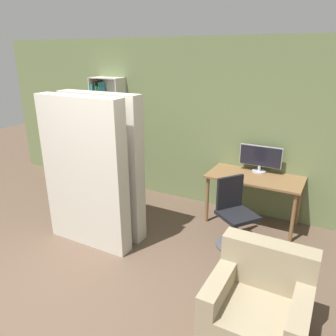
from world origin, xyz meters
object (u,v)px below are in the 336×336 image
(bookshelf, at_px, (108,133))
(mattress_far, at_px, (103,166))
(monitor, at_px, (260,158))
(mattress_near, at_px, (85,174))
(armchair, at_px, (259,307))
(office_chair, at_px, (235,219))

(bookshelf, relative_size, mattress_far, 1.03)
(monitor, bearing_deg, mattress_near, -134.94)
(mattress_near, height_order, armchair, mattress_near)
(armchair, bearing_deg, mattress_far, 160.30)
(monitor, relative_size, armchair, 0.73)
(bookshelf, bearing_deg, office_chair, -18.38)
(mattress_near, xyz_separation_m, armchair, (2.40, -0.50, -0.68))
(office_chair, xyz_separation_m, mattress_far, (-1.74, -0.51, 0.61))
(monitor, distance_m, office_chair, 1.11)
(bookshelf, height_order, mattress_far, bookshelf)
(monitor, height_order, armchair, monitor)
(monitor, relative_size, mattress_far, 0.31)
(monitor, bearing_deg, office_chair, -93.65)
(mattress_far, bearing_deg, monitor, 38.65)
(mattress_near, height_order, mattress_far, mattress_near)
(office_chair, xyz_separation_m, armchair, (0.66, -1.37, -0.06))
(office_chair, distance_m, mattress_far, 1.91)
(bookshelf, relative_size, armchair, 2.41)
(mattress_near, relative_size, mattress_far, 1.00)
(mattress_far, bearing_deg, mattress_near, -90.00)
(office_chair, relative_size, bookshelf, 0.46)
(monitor, xyz_separation_m, bookshelf, (-2.84, 0.00, 0.05))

